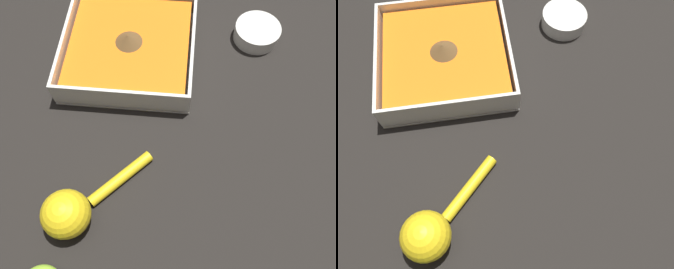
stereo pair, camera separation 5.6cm
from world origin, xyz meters
The scene contains 4 objects.
ground_plane centered at (0.00, 0.00, 0.00)m, with size 4.00×4.00×0.00m, color black.
square_dish centered at (0.01, 0.01, 0.02)m, with size 0.25×0.25×0.06m.
spice_bowl centered at (0.08, -0.25, 0.01)m, with size 0.09×0.09×0.03m.
lemon_squeezer centered at (-0.32, 0.05, 0.04)m, with size 0.16×0.16×0.08m.
Camera 1 is at (-0.41, -0.11, 0.54)m, focal length 35.00 mm.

